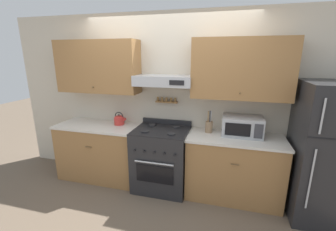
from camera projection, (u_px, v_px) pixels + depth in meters
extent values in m
plane|color=brown|center=(156.00, 197.00, 3.19)|extent=(16.00, 16.00, 0.00)
cube|color=beige|center=(168.00, 100.00, 3.46)|extent=(5.20, 0.08, 2.55)
cube|color=olive|center=(98.00, 67.00, 3.40)|extent=(1.28, 0.33, 0.77)
sphere|color=brown|center=(93.00, 87.00, 3.31)|extent=(0.02, 0.02, 0.02)
cube|color=olive|center=(241.00, 69.00, 2.87)|extent=(1.26, 0.33, 0.77)
sphere|color=brown|center=(240.00, 93.00, 2.78)|extent=(0.02, 0.02, 0.02)
cube|color=#ADAFB5|center=(164.00, 81.00, 3.16)|extent=(0.82, 0.37, 0.14)
cube|color=black|center=(177.00, 83.00, 2.93)|extent=(0.20, 0.01, 0.06)
cube|color=olive|center=(166.00, 102.00, 3.38)|extent=(0.34, 0.07, 0.02)
cylinder|color=olive|center=(158.00, 99.00, 3.41)|extent=(0.03, 0.03, 0.06)
cylinder|color=olive|center=(162.00, 99.00, 3.39)|extent=(0.03, 0.03, 0.06)
cylinder|color=olive|center=(166.00, 99.00, 3.37)|extent=(0.03, 0.03, 0.06)
cylinder|color=olive|center=(171.00, 100.00, 3.36)|extent=(0.03, 0.03, 0.06)
cylinder|color=olive|center=(175.00, 100.00, 3.34)|extent=(0.03, 0.03, 0.06)
cube|color=olive|center=(101.00, 152.00, 3.63)|extent=(1.28, 0.58, 0.86)
cube|color=silver|center=(98.00, 126.00, 3.52)|extent=(1.30, 0.61, 0.03)
cylinder|color=brown|center=(88.00, 147.00, 3.30)|extent=(0.10, 0.01, 0.01)
cube|color=olive|center=(233.00, 168.00, 3.11)|extent=(1.26, 0.58, 0.86)
cube|color=silver|center=(236.00, 138.00, 2.99)|extent=(1.28, 0.61, 0.03)
cylinder|color=brown|center=(235.00, 165.00, 2.77)|extent=(0.10, 0.01, 0.01)
cube|color=#232326|center=(161.00, 159.00, 3.33)|extent=(0.78, 0.64, 0.90)
cube|color=black|center=(155.00, 174.00, 3.05)|extent=(0.53, 0.01, 0.25)
cylinder|color=#ADAFB5|center=(154.00, 163.00, 2.98)|extent=(0.54, 0.02, 0.02)
cube|color=black|center=(161.00, 130.00, 3.21)|extent=(0.78, 0.64, 0.01)
cylinder|color=#232326|center=(145.00, 131.00, 3.11)|extent=(0.11, 0.11, 0.02)
cylinder|color=#232326|center=(171.00, 134.00, 3.02)|extent=(0.11, 0.11, 0.02)
cylinder|color=#232326|center=(152.00, 125.00, 3.40)|extent=(0.11, 0.11, 0.02)
cylinder|color=#232326|center=(176.00, 127.00, 3.30)|extent=(0.11, 0.11, 0.02)
cylinder|color=black|center=(134.00, 150.00, 3.03)|extent=(0.03, 0.02, 0.03)
cylinder|color=black|center=(144.00, 152.00, 2.99)|extent=(0.03, 0.02, 0.03)
cylinder|color=black|center=(154.00, 153.00, 2.96)|extent=(0.03, 0.02, 0.03)
cylinder|color=black|center=(164.00, 154.00, 2.92)|extent=(0.03, 0.02, 0.03)
cylinder|color=black|center=(175.00, 155.00, 2.88)|extent=(0.03, 0.02, 0.03)
cube|color=#232326|center=(167.00, 122.00, 3.48)|extent=(0.78, 0.04, 0.07)
cube|color=#232326|center=(331.00, 153.00, 2.64)|extent=(0.81, 0.76, 1.67)
cylinder|color=#ADAFB5|center=(323.00, 116.00, 2.21)|extent=(0.02, 0.02, 0.37)
cylinder|color=#ADAFB5|center=(311.00, 180.00, 2.39)|extent=(0.02, 0.02, 0.70)
cylinder|color=red|center=(119.00, 121.00, 3.52)|extent=(0.16, 0.16, 0.11)
ellipsoid|color=red|center=(119.00, 117.00, 3.51)|extent=(0.14, 0.14, 0.06)
sphere|color=black|center=(119.00, 115.00, 3.50)|extent=(0.02, 0.02, 0.02)
cylinder|color=red|center=(124.00, 120.00, 3.50)|extent=(0.10, 0.03, 0.08)
torus|color=black|center=(119.00, 116.00, 3.50)|extent=(0.14, 0.01, 0.14)
cube|color=#ADAFB5|center=(242.00, 125.00, 3.06)|extent=(0.53, 0.39, 0.26)
cube|color=black|center=(238.00, 130.00, 2.89)|extent=(0.32, 0.01, 0.17)
cube|color=#38383D|center=(259.00, 131.00, 2.82)|extent=(0.11, 0.01, 0.19)
cylinder|color=#8E7051|center=(209.00, 127.00, 3.17)|extent=(0.10, 0.10, 0.16)
cylinder|color=olive|center=(208.00, 116.00, 3.12)|extent=(0.01, 0.05, 0.16)
cylinder|color=#28282B|center=(210.00, 116.00, 3.13)|extent=(0.01, 0.04, 0.16)
cylinder|color=#B2B2B7|center=(211.00, 116.00, 3.13)|extent=(0.01, 0.03, 0.16)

